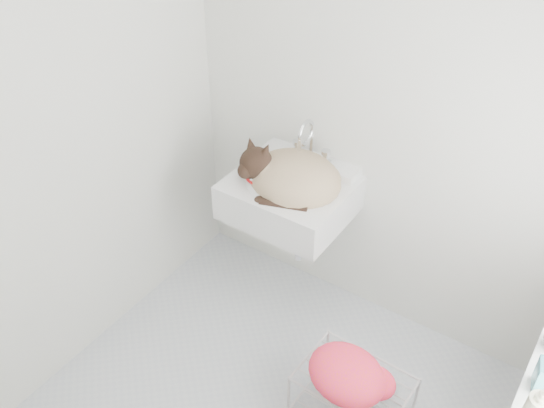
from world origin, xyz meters
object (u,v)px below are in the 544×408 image
Objects in this scene: sink at (290,182)px; bottle_b at (543,389)px; wire_rack at (352,397)px; cat at (290,177)px.

bottle_b is at bearing -21.95° from sink.
bottle_b reaches higher than wire_rack.
cat is at bearing -59.21° from sink.
cat reaches higher than bottle_b.
bottle_b is at bearing -25.79° from cat.
cat is at bearing 158.55° from bottle_b.
sink is at bearing 158.05° from bottle_b.
bottle_b is (1.37, -0.54, -0.04)m from cat.
bottle_b is (0.71, -0.07, 0.70)m from wire_rack.
sink is at bearing 144.22° from wire_rack.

